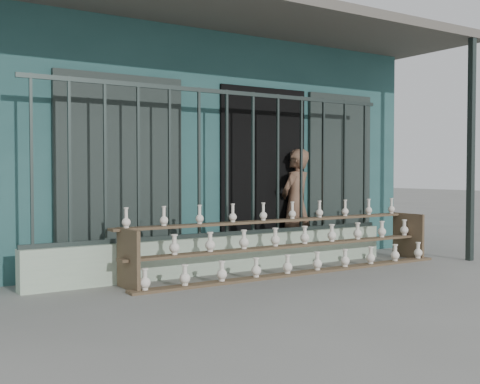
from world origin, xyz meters
TOP-DOWN VIEW (x-y plane):
  - ground at (0.00, 0.00)m, footprint 60.00×60.00m
  - workshop_building at (0.00, 4.23)m, footprint 7.40×6.60m
  - parapet_wall at (0.00, 1.30)m, footprint 5.00×0.20m
  - security_fence at (-0.00, 1.30)m, footprint 5.00×0.04m
  - shelf_rack at (0.68, 0.89)m, footprint 4.50×0.68m
  - elderly_woman at (1.35, 1.63)m, footprint 0.67×0.56m

SIDE VIEW (x-z plane):
  - ground at x=0.00m, z-range 0.00..0.00m
  - parapet_wall at x=0.00m, z-range 0.00..0.45m
  - shelf_rack at x=0.68m, z-range -0.07..0.78m
  - elderly_woman at x=1.35m, z-range 0.00..1.56m
  - security_fence at x=0.00m, z-range 0.45..2.25m
  - workshop_building at x=0.00m, z-range 0.02..3.23m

